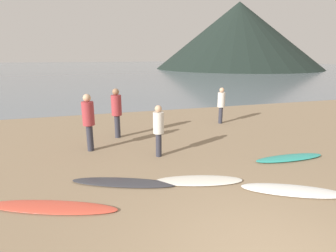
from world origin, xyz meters
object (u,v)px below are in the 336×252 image
(surfboard_3, at_px, (292,190))
(person_0, at_px, (88,118))
(person_1, at_px, (221,103))
(person_2, at_px, (117,109))
(surfboard_2, at_px, (199,180))
(surfboard_4, at_px, (289,158))
(surfboard_0, at_px, (52,207))
(surfboard_1, at_px, (124,182))
(person_3, at_px, (159,127))

(surfboard_3, xyz_separation_m, person_0, (-4.24, 4.05, 1.03))
(person_1, xyz_separation_m, person_2, (-4.60, -0.80, 0.13))
(surfboard_2, relative_size, surfboard_3, 0.96)
(person_2, bearing_deg, surfboard_4, 91.57)
(person_0, relative_size, person_1, 1.14)
(surfboard_0, relative_size, person_1, 1.69)
(surfboard_4, bearing_deg, person_1, 91.36)
(surfboard_0, xyz_separation_m, person_1, (6.39, 5.18, 0.90))
(surfboard_1, height_order, person_0, person_0)
(surfboard_2, xyz_separation_m, person_2, (-1.47, 4.15, 1.03))
(person_1, height_order, person_3, person_1)
(surfboard_3, bearing_deg, person_2, 149.05)
(surfboard_2, distance_m, person_0, 4.00)
(surfboard_0, height_order, person_2, person_2)
(surfboard_3, distance_m, person_0, 5.95)
(surfboard_1, distance_m, surfboard_3, 3.84)
(surfboard_1, xyz_separation_m, person_3, (1.25, 1.47, 0.89))
(surfboard_2, bearing_deg, surfboard_1, -178.97)
(person_0, xyz_separation_m, person_2, (0.98, 1.16, -0.00))
(person_1, bearing_deg, surfboard_3, 150.97)
(surfboard_3, distance_m, person_2, 6.23)
(surfboard_4, bearing_deg, person_2, 143.59)
(surfboard_1, distance_m, person_1, 6.72)
(person_0, distance_m, person_2, 1.52)
(person_2, bearing_deg, surfboard_1, 35.48)
(surfboard_0, bearing_deg, surfboard_2, 25.08)
(person_3, bearing_deg, surfboard_0, 128.08)
(surfboard_1, distance_m, person_3, 2.13)
(surfboard_2, bearing_deg, person_3, 119.34)
(surfboard_3, relative_size, person_3, 1.42)
(surfboard_0, xyz_separation_m, surfboard_1, (1.50, 0.65, 0.00))
(surfboard_1, bearing_deg, surfboard_4, 23.70)
(surfboard_3, xyz_separation_m, person_1, (1.34, 6.01, 0.89))
(surfboard_4, distance_m, person_1, 4.48)
(surfboard_0, height_order, surfboard_2, surfboard_2)
(person_3, bearing_deg, person_1, -49.43)
(surfboard_2, distance_m, person_1, 5.93)
(surfboard_2, xyz_separation_m, surfboard_4, (3.09, 0.56, 0.01))
(surfboard_2, xyz_separation_m, surfboard_3, (1.79, -1.06, 0.01))
(person_0, height_order, person_3, person_0)
(surfboard_0, bearing_deg, surfboard_1, 44.38)
(surfboard_2, height_order, surfboard_4, surfboard_4)
(surfboard_2, distance_m, surfboard_4, 3.14)
(surfboard_1, height_order, person_1, person_1)
(person_0, bearing_deg, surfboard_0, 53.57)
(person_0, relative_size, person_2, 1.00)
(surfboard_1, xyz_separation_m, surfboard_3, (3.54, -1.48, 0.01))
(person_0, bearing_deg, surfboard_1, 82.85)
(surfboard_2, relative_size, person_3, 1.36)
(surfboard_3, xyz_separation_m, person_3, (-2.29, 2.95, 0.88))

